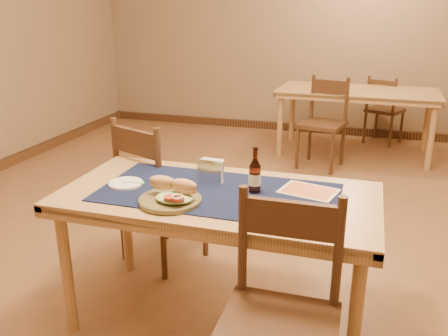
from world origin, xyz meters
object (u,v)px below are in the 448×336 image
(back_table, at_px, (357,97))
(napkin_holder, at_px, (211,171))
(main_table, at_px, (218,208))
(sandwich_plate, at_px, (172,196))
(chair_main_near, at_px, (280,318))
(beer_bottle, at_px, (255,176))
(chair_main_far, at_px, (158,189))

(back_table, xyz_separation_m, napkin_holder, (-0.64, -3.29, 0.15))
(main_table, bearing_deg, sandwich_plate, -131.75)
(main_table, height_order, chair_main_near, chair_main_near)
(back_table, xyz_separation_m, beer_bottle, (-0.38, -3.36, 0.17))
(back_table, height_order, napkin_holder, napkin_holder)
(main_table, height_order, napkin_holder, napkin_holder)
(main_table, xyz_separation_m, chair_main_far, (-0.57, 0.49, -0.15))
(main_table, xyz_separation_m, sandwich_plate, (-0.17, -0.19, 0.12))
(sandwich_plate, distance_m, beer_bottle, 0.43)
(back_table, bearing_deg, sandwich_plate, -101.46)
(main_table, height_order, back_table, same)
(main_table, distance_m, chair_main_far, 0.77)
(beer_bottle, bearing_deg, chair_main_near, -67.76)
(chair_main_near, bearing_deg, napkin_holder, 126.17)
(back_table, distance_m, chair_main_far, 3.14)
(napkin_holder, bearing_deg, main_table, -56.65)
(chair_main_near, xyz_separation_m, beer_bottle, (-0.26, 0.64, 0.34))
(back_table, height_order, chair_main_near, chair_main_near)
(beer_bottle, height_order, napkin_holder, beer_bottle)
(chair_main_far, relative_size, napkin_holder, 6.69)
(back_table, bearing_deg, chair_main_near, -91.75)
(chair_main_far, xyz_separation_m, sandwich_plate, (0.40, -0.69, 0.27))
(main_table, relative_size, beer_bottle, 6.87)
(back_table, xyz_separation_m, chair_main_far, (-1.13, -2.92, -0.15))
(back_table, xyz_separation_m, chair_main_near, (-0.12, -4.00, -0.16))
(sandwich_plate, bearing_deg, beer_bottle, 35.32)
(sandwich_plate, xyz_separation_m, beer_bottle, (0.35, 0.25, 0.05))
(back_table, bearing_deg, main_table, -99.31)
(chair_main_far, height_order, napkin_holder, chair_main_far)
(chair_main_far, height_order, sandwich_plate, chair_main_far)
(main_table, height_order, sandwich_plate, sandwich_plate)
(chair_main_near, height_order, napkin_holder, chair_main_near)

